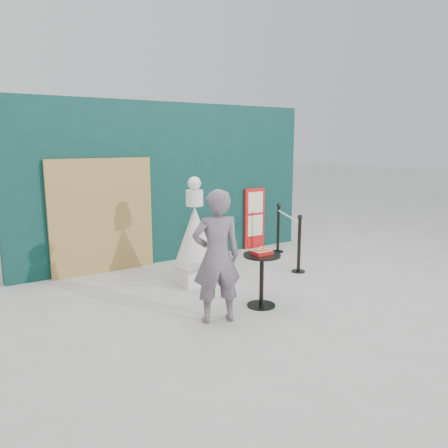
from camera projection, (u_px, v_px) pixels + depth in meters
ground at (270, 308)px, 6.06m from camera, size 60.00×60.00×0.00m
back_wall at (170, 183)px, 8.39m from camera, size 6.00×0.30×3.00m
bamboo_fence at (102, 216)px, 7.57m from camera, size 1.80×0.08×2.00m
woman at (217, 257)px, 5.48m from camera, size 0.72×0.57×1.71m
menu_board at (254, 218)px, 9.39m from camera, size 0.50×0.07×1.30m
statue at (195, 240)px, 7.04m from camera, size 0.68×0.68×1.74m
cafe_table at (262, 272)px, 6.05m from camera, size 0.52×0.52×0.75m
food_basket at (262, 252)px, 6.00m from camera, size 0.26×0.19×0.11m
planter at (211, 232)px, 8.55m from camera, size 0.53×0.46×0.91m
stanchion_barrier at (288, 236)px, 8.36m from camera, size 0.84×1.54×1.03m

